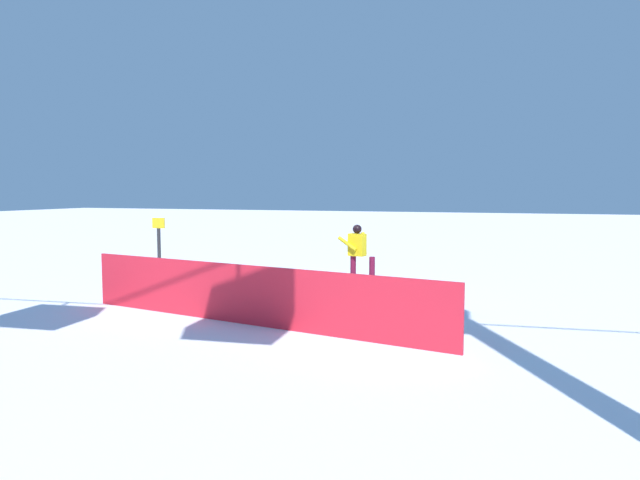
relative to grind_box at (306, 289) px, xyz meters
The scene contains 5 objects.
ground_plane 0.23m from the grind_box, ahead, with size 120.00×120.00×0.00m, color white.
grind_box is the anchor object (origin of this frame).
snowboarder 1.85m from the grind_box, 169.32° to the left, with size 1.60×0.63×1.45m.
safety_fence 3.26m from the grind_box, 90.00° to the left, with size 8.99×0.06×1.24m, color red.
trail_marker 4.72m from the grind_box, ahead, with size 0.40×0.10×1.99m.
Camera 1 is at (-5.42, 14.08, 2.79)m, focal length 33.09 mm.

